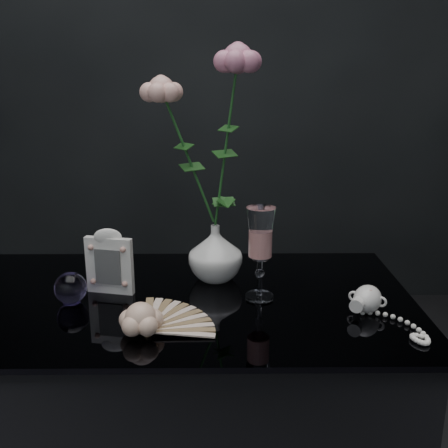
{
  "coord_description": "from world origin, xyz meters",
  "views": [
    {
      "loc": [
        0.09,
        -1.03,
        1.25
      ],
      "look_at": [
        0.1,
        0.09,
        0.92
      ],
      "focal_mm": 42.0,
      "sensor_mm": 36.0,
      "label": 1
    }
  ],
  "objects_px": {
    "picture_frame": "(109,261)",
    "paperweight": "(71,288)",
    "vase": "(215,253)",
    "pearl_jar": "(368,298)",
    "wine_glass": "(260,254)",
    "loose_rose": "(141,319)"
  },
  "relations": [
    {
      "from": "picture_frame",
      "to": "paperweight",
      "type": "bearing_deg",
      "value": -130.85
    },
    {
      "from": "vase",
      "to": "pearl_jar",
      "type": "distance_m",
      "value": 0.37
    },
    {
      "from": "picture_frame",
      "to": "pearl_jar",
      "type": "xyz_separation_m",
      "value": [
        0.56,
        -0.1,
        -0.05
      ]
    },
    {
      "from": "vase",
      "to": "picture_frame",
      "type": "xyz_separation_m",
      "value": [
        -0.24,
        -0.08,
        0.01
      ]
    },
    {
      "from": "wine_glass",
      "to": "picture_frame",
      "type": "bearing_deg",
      "value": 174.47
    },
    {
      "from": "vase",
      "to": "paperweight",
      "type": "height_order",
      "value": "vase"
    },
    {
      "from": "wine_glass",
      "to": "loose_rose",
      "type": "xyz_separation_m",
      "value": [
        -0.24,
        -0.16,
        -0.07
      ]
    },
    {
      "from": "picture_frame",
      "to": "loose_rose",
      "type": "height_order",
      "value": "picture_frame"
    },
    {
      "from": "paperweight",
      "to": "pearl_jar",
      "type": "relative_size",
      "value": 0.34
    },
    {
      "from": "picture_frame",
      "to": "paperweight",
      "type": "height_order",
      "value": "picture_frame"
    },
    {
      "from": "wine_glass",
      "to": "loose_rose",
      "type": "distance_m",
      "value": 0.3
    },
    {
      "from": "loose_rose",
      "to": "paperweight",
      "type": "bearing_deg",
      "value": 120.67
    },
    {
      "from": "vase",
      "to": "picture_frame",
      "type": "distance_m",
      "value": 0.25
    },
    {
      "from": "vase",
      "to": "loose_rose",
      "type": "relative_size",
      "value": 0.72
    },
    {
      "from": "picture_frame",
      "to": "pearl_jar",
      "type": "height_order",
      "value": "picture_frame"
    },
    {
      "from": "wine_glass",
      "to": "pearl_jar",
      "type": "bearing_deg",
      "value": -17.27
    },
    {
      "from": "loose_rose",
      "to": "pearl_jar",
      "type": "distance_m",
      "value": 0.47
    },
    {
      "from": "paperweight",
      "to": "wine_glass",
      "type": "bearing_deg",
      "value": 3.26
    },
    {
      "from": "loose_rose",
      "to": "pearl_jar",
      "type": "xyz_separation_m",
      "value": [
        0.46,
        0.1,
        -0.0
      ]
    },
    {
      "from": "picture_frame",
      "to": "wine_glass",
      "type": "bearing_deg",
      "value": 6.91
    },
    {
      "from": "vase",
      "to": "loose_rose",
      "type": "bearing_deg",
      "value": -117.28
    },
    {
      "from": "picture_frame",
      "to": "loose_rose",
      "type": "distance_m",
      "value": 0.22
    }
  ]
}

